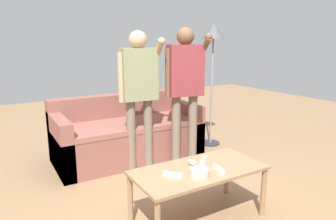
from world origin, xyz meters
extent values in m
plane|color=#93704C|center=(0.00, 0.00, 0.00)|extent=(12.00, 12.00, 0.00)
cube|color=brown|center=(0.13, 1.43, 0.21)|extent=(1.81, 0.83, 0.43)
cube|color=#94584D|center=(0.13, 1.36, 0.46)|extent=(1.53, 0.71, 0.06)
cube|color=brown|center=(0.13, 1.75, 0.60)|extent=(1.81, 0.18, 0.35)
cube|color=brown|center=(-0.70, 1.43, 0.32)|extent=(0.14, 0.83, 0.64)
cube|color=brown|center=(0.97, 1.43, 0.32)|extent=(0.14, 0.83, 0.64)
cube|color=#997551|center=(0.07, -0.16, 0.44)|extent=(1.09, 0.53, 0.03)
cylinder|color=#997551|center=(0.58, -0.40, 0.21)|extent=(0.04, 0.04, 0.43)
cylinder|color=#997551|center=(-0.44, 0.07, 0.21)|extent=(0.04, 0.04, 0.43)
cylinder|color=#997551|center=(0.58, 0.07, 0.21)|extent=(0.04, 0.04, 0.43)
cylinder|color=beige|center=(-0.01, -0.28, 0.48)|extent=(0.15, 0.15, 0.06)
ellipsoid|color=white|center=(0.07, -0.07, 0.48)|extent=(0.06, 0.09, 0.05)
cylinder|color=#4C4C51|center=(0.07, -0.06, 0.51)|extent=(0.02, 0.02, 0.01)
cylinder|color=#2D2D33|center=(1.37, 1.32, 0.01)|extent=(0.28, 0.28, 0.02)
cylinder|color=gray|center=(1.37, 1.32, 0.76)|extent=(0.03, 0.03, 1.48)
cone|color=#4C4C51|center=(1.37, 1.32, 1.61)|extent=(0.32, 0.32, 0.22)
cylinder|color=#756656|center=(0.01, 1.04, 0.41)|extent=(0.10, 0.10, 0.83)
cylinder|color=#756656|center=(0.21, 1.02, 0.41)|extent=(0.10, 0.10, 0.83)
cube|color=gray|center=(0.11, 1.03, 1.11)|extent=(0.41, 0.24, 0.57)
sphere|color=tan|center=(0.11, 1.03, 1.48)|extent=(0.20, 0.20, 0.20)
cylinder|color=tan|center=(-0.09, 1.05, 1.09)|extent=(0.07, 0.07, 0.54)
cylinder|color=gray|center=(0.30, 1.01, 1.22)|extent=(0.07, 0.07, 0.27)
cylinder|color=tan|center=(0.30, 0.92, 1.37)|extent=(0.09, 0.24, 0.23)
sphere|color=tan|center=(0.29, 0.83, 1.47)|extent=(0.08, 0.08, 0.08)
cylinder|color=#756656|center=(0.54, 0.93, 0.42)|extent=(0.11, 0.11, 0.85)
cylinder|color=#756656|center=(0.74, 0.88, 0.42)|extent=(0.11, 0.11, 0.85)
cube|color=brown|center=(0.64, 0.91, 1.14)|extent=(0.44, 0.30, 0.58)
sphere|color=brown|center=(0.64, 0.91, 1.52)|extent=(0.20, 0.20, 0.20)
cylinder|color=brown|center=(0.44, 0.95, 1.11)|extent=(0.07, 0.07, 0.55)
cylinder|color=brown|center=(0.84, 0.86, 1.25)|extent=(0.07, 0.07, 0.28)
cylinder|color=brown|center=(0.82, 0.77, 1.41)|extent=(0.12, 0.26, 0.23)
sphere|color=brown|center=(0.80, 0.69, 1.52)|extent=(0.08, 0.08, 0.08)
cube|color=white|center=(-0.19, -0.18, 0.47)|extent=(0.12, 0.14, 0.03)
cylinder|color=silver|center=(-0.20, -0.16, 0.49)|extent=(0.01, 0.01, 0.00)
cube|color=silver|center=(-0.16, -0.22, 0.49)|extent=(0.02, 0.02, 0.00)
cube|color=white|center=(0.18, -0.28, 0.47)|extent=(0.07, 0.15, 0.03)
cylinder|color=silver|center=(0.18, -0.26, 0.49)|extent=(0.01, 0.01, 0.00)
cube|color=silver|center=(0.17, -0.33, 0.49)|extent=(0.02, 0.02, 0.00)
cube|color=white|center=(0.19, -0.07, 0.47)|extent=(0.14, 0.12, 0.03)
cylinder|color=silver|center=(0.21, -0.05, 0.49)|extent=(0.01, 0.01, 0.00)
cube|color=silver|center=(0.16, -0.10, 0.49)|extent=(0.02, 0.02, 0.00)
camera|label=1|loc=(-1.32, -2.02, 1.46)|focal=32.56mm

